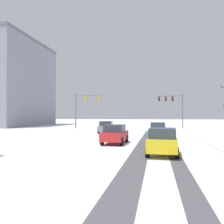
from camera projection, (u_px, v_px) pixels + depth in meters
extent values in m
cube|color=#4C4C51|center=(170.00, 144.00, 19.62)|extent=(0.72, 34.02, 0.01)
cube|color=#4C4C51|center=(144.00, 144.00, 20.01)|extent=(1.12, 34.02, 0.01)
cylinder|color=#56565B|center=(76.00, 111.00, 43.72)|extent=(0.18, 0.18, 6.50)
cylinder|color=#56565B|center=(88.00, 95.00, 43.25)|extent=(4.75, 0.24, 0.12)
cube|color=#B79319|center=(86.00, 98.00, 43.35)|extent=(0.33, 0.25, 0.90)
sphere|color=red|center=(86.00, 97.00, 43.51)|extent=(0.20, 0.20, 0.20)
sphere|color=black|center=(86.00, 99.00, 43.50)|extent=(0.20, 0.20, 0.20)
sphere|color=black|center=(86.00, 100.00, 43.50)|extent=(0.20, 0.20, 0.20)
cube|color=#B79319|center=(99.00, 98.00, 42.79)|extent=(0.33, 0.25, 0.90)
sphere|color=red|center=(99.00, 97.00, 42.95)|extent=(0.20, 0.20, 0.20)
sphere|color=black|center=(99.00, 98.00, 42.95)|extent=(0.20, 0.20, 0.20)
sphere|color=black|center=(99.00, 100.00, 42.94)|extent=(0.20, 0.20, 0.20)
cylinder|color=#56565B|center=(183.00, 111.00, 43.98)|extent=(0.18, 0.18, 6.50)
cylinder|color=#56565B|center=(170.00, 96.00, 44.39)|extent=(4.57, 0.25, 0.12)
cube|color=black|center=(173.00, 99.00, 44.31)|extent=(0.33, 0.25, 0.90)
sphere|color=red|center=(173.00, 97.00, 44.15)|extent=(0.20, 0.20, 0.20)
sphere|color=black|center=(173.00, 99.00, 44.15)|extent=(0.20, 0.20, 0.20)
sphere|color=black|center=(173.00, 100.00, 44.15)|extent=(0.20, 0.20, 0.20)
cube|color=black|center=(166.00, 99.00, 44.51)|extent=(0.33, 0.25, 0.90)
sphere|color=red|center=(166.00, 97.00, 44.35)|extent=(0.20, 0.20, 0.20)
sphere|color=black|center=(166.00, 99.00, 44.35)|extent=(0.20, 0.20, 0.20)
sphere|color=black|center=(166.00, 100.00, 44.35)|extent=(0.20, 0.20, 0.20)
cube|color=black|center=(159.00, 99.00, 44.71)|extent=(0.33, 0.25, 0.90)
sphere|color=red|center=(159.00, 97.00, 44.55)|extent=(0.20, 0.20, 0.20)
sphere|color=black|center=(159.00, 99.00, 44.55)|extent=(0.20, 0.20, 0.20)
sphere|color=black|center=(159.00, 100.00, 44.55)|extent=(0.20, 0.20, 0.20)
cube|color=slate|center=(106.00, 128.00, 32.30)|extent=(1.93, 4.19, 0.70)
cube|color=#2D3847|center=(106.00, 123.00, 32.16)|extent=(1.67, 1.99, 0.60)
cylinder|color=black|center=(102.00, 130.00, 33.66)|extent=(0.26, 0.65, 0.64)
cylinder|color=black|center=(113.00, 130.00, 33.45)|extent=(0.26, 0.65, 0.64)
cylinder|color=black|center=(99.00, 131.00, 31.14)|extent=(0.26, 0.65, 0.64)
cylinder|color=black|center=(111.00, 131.00, 30.93)|extent=(0.26, 0.65, 0.64)
cube|color=silver|center=(158.00, 131.00, 26.58)|extent=(1.84, 4.16, 0.70)
cube|color=#2D3847|center=(158.00, 125.00, 26.45)|extent=(1.62, 1.95, 0.60)
cylinder|color=black|center=(152.00, 133.00, 28.00)|extent=(0.24, 0.65, 0.64)
cylinder|color=black|center=(165.00, 133.00, 27.64)|extent=(0.24, 0.65, 0.64)
cylinder|color=black|center=(150.00, 135.00, 25.52)|extent=(0.24, 0.65, 0.64)
cylinder|color=black|center=(165.00, 135.00, 25.16)|extent=(0.24, 0.65, 0.64)
cube|color=red|center=(115.00, 136.00, 20.10)|extent=(1.81, 4.15, 0.70)
cube|color=#2D3847|center=(115.00, 128.00, 19.96)|extent=(1.61, 1.94, 0.60)
cylinder|color=black|center=(109.00, 138.00, 21.51)|extent=(0.24, 0.65, 0.64)
cylinder|color=black|center=(127.00, 139.00, 21.16)|extent=(0.24, 0.65, 0.64)
cylinder|color=black|center=(102.00, 141.00, 19.03)|extent=(0.24, 0.65, 0.64)
cylinder|color=black|center=(122.00, 142.00, 18.68)|extent=(0.24, 0.65, 0.64)
cube|color=yellow|center=(162.00, 144.00, 14.49)|extent=(1.87, 4.17, 0.70)
cube|color=#2D3847|center=(162.00, 133.00, 14.35)|extent=(1.64, 1.96, 0.60)
cylinder|color=black|center=(151.00, 146.00, 15.91)|extent=(0.25, 0.65, 0.64)
cylinder|color=black|center=(175.00, 147.00, 15.54)|extent=(0.25, 0.65, 0.64)
cylinder|color=black|center=(147.00, 152.00, 13.43)|extent=(0.25, 0.65, 0.64)
cylinder|color=black|center=(177.00, 153.00, 13.06)|extent=(0.25, 0.65, 0.64)
cylinder|color=#423023|center=(224.00, 107.00, 28.23)|extent=(0.36, 1.34, 0.90)
cube|color=gray|center=(0.00, 85.00, 55.51)|extent=(18.60, 21.47, 19.22)
cube|color=slate|center=(0.00, 43.00, 55.66)|extent=(18.90, 21.77, 0.50)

